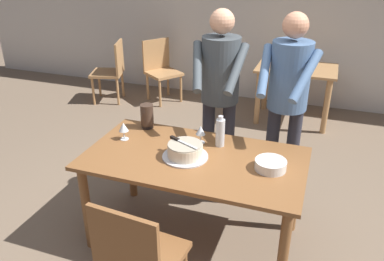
% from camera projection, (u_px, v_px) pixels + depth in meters
% --- Properties ---
extents(ground_plane, '(14.00, 14.00, 0.00)m').
position_uv_depth(ground_plane, '(194.00, 236.00, 3.21)').
color(ground_plane, '#7A6651').
extents(back_wall, '(10.00, 0.12, 2.70)m').
position_uv_depth(back_wall, '(273.00, 8.00, 5.47)').
color(back_wall, silver).
rests_on(back_wall, ground_plane).
extents(main_dining_table, '(1.63, 0.88, 0.75)m').
position_uv_depth(main_dining_table, '(194.00, 169.00, 2.93)').
color(main_dining_table, brown).
rests_on(main_dining_table, ground_plane).
extents(cake_on_platter, '(0.34, 0.34, 0.11)m').
position_uv_depth(cake_on_platter, '(185.00, 151.00, 2.86)').
color(cake_on_platter, silver).
rests_on(cake_on_platter, main_dining_table).
extents(cake_knife, '(0.25, 0.13, 0.02)m').
position_uv_depth(cake_knife, '(178.00, 140.00, 2.87)').
color(cake_knife, silver).
rests_on(cake_knife, cake_on_platter).
extents(plate_stack, '(0.22, 0.22, 0.07)m').
position_uv_depth(plate_stack, '(271.00, 165.00, 2.71)').
color(plate_stack, white).
rests_on(plate_stack, main_dining_table).
extents(wine_glass_near, '(0.08, 0.08, 0.14)m').
position_uv_depth(wine_glass_near, '(124.00, 128.00, 3.10)').
color(wine_glass_near, silver).
rests_on(wine_glass_near, main_dining_table).
extents(wine_glass_far, '(0.08, 0.08, 0.14)m').
position_uv_depth(wine_glass_far, '(201.00, 131.00, 3.04)').
color(wine_glass_far, silver).
rests_on(wine_glass_far, main_dining_table).
extents(water_bottle, '(0.07, 0.07, 0.25)m').
position_uv_depth(water_bottle, '(220.00, 132.00, 2.99)').
color(water_bottle, silver).
rests_on(water_bottle, main_dining_table).
extents(hurricane_lamp, '(0.11, 0.11, 0.21)m').
position_uv_depth(hurricane_lamp, '(147.00, 116.00, 3.29)').
color(hurricane_lamp, black).
rests_on(hurricane_lamp, main_dining_table).
extents(person_cutting_cake, '(0.46, 0.57, 1.72)m').
position_uv_depth(person_cutting_cake, '(220.00, 87.00, 3.29)').
color(person_cutting_cake, '#2D2D38').
rests_on(person_cutting_cake, ground_plane).
extents(person_standing_beside, '(0.46, 0.57, 1.72)m').
position_uv_depth(person_standing_beside, '(288.00, 94.00, 3.15)').
color(person_standing_beside, '#2D2D38').
rests_on(person_standing_beside, ground_plane).
extents(chair_near_side, '(0.47, 0.47, 0.90)m').
position_uv_depth(chair_near_side, '(138.00, 257.00, 2.32)').
color(chair_near_side, brown).
rests_on(chair_near_side, ground_plane).
extents(background_table, '(1.00, 0.70, 0.74)m').
position_uv_depth(background_table, '(296.00, 79.00, 5.07)').
color(background_table, tan).
rests_on(background_table, ground_plane).
extents(background_chair_0, '(0.55, 0.55, 0.90)m').
position_uv_depth(background_chair_0, '(112.00, 69.00, 5.76)').
color(background_chair_0, tan).
rests_on(background_chair_0, ground_plane).
extents(background_chair_1, '(0.61, 0.61, 0.90)m').
position_uv_depth(background_chair_1, '(161.00, 68.00, 5.81)').
color(background_chair_1, tan).
rests_on(background_chair_1, ground_plane).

